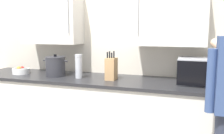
{
  "coord_description": "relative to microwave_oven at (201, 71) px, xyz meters",
  "views": [
    {
      "loc": [
        0.99,
        -1.85,
        1.46
      ],
      "look_at": [
        0.15,
        0.69,
        1.05
      ],
      "focal_mm": 38.35,
      "sensor_mm": 36.0,
      "label": 1
    }
  ],
  "objects": [
    {
      "name": "back_wall_tiled",
      "position": [
        -1.1,
        0.3,
        0.34
      ],
      "size": [
        3.71,
        0.44,
        2.55
      ],
      "color": "beige",
      "rests_on": "ground_plane"
    },
    {
      "name": "counter_unit",
      "position": [
        -1.1,
        -0.04,
        -0.59
      ],
      "size": [
        3.35,
        0.71,
        0.9
      ],
      "color": "beige",
      "rests_on": "ground_plane"
    },
    {
      "name": "microwave_oven",
      "position": [
        0.0,
        0.0,
        0.0
      ],
      "size": [
        0.51,
        0.37,
        0.27
      ],
      "color": "#B7BABF",
      "rests_on": "counter_unit"
    },
    {
      "name": "knife_block",
      "position": [
        -0.96,
        -0.08,
        -0.01
      ],
      "size": [
        0.11,
        0.15,
        0.33
      ],
      "color": "tan",
      "rests_on": "counter_unit"
    },
    {
      "name": "thermos_flask",
      "position": [
        -1.36,
        -0.1,
        0.01
      ],
      "size": [
        0.09,
        0.09,
        0.28
      ],
      "color": "#B7BABF",
      "rests_on": "counter_unit"
    },
    {
      "name": "stock_pot",
      "position": [
        -1.69,
        -0.08,
        -0.01
      ],
      "size": [
        0.34,
        0.24,
        0.27
      ],
      "color": "#2D2D33",
      "rests_on": "counter_unit"
    },
    {
      "name": "fruit_bowl",
      "position": [
        -2.21,
        -0.08,
        -0.09
      ],
      "size": [
        0.22,
        0.22,
        0.1
      ],
      "color": "white",
      "rests_on": "counter_unit"
    }
  ]
}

